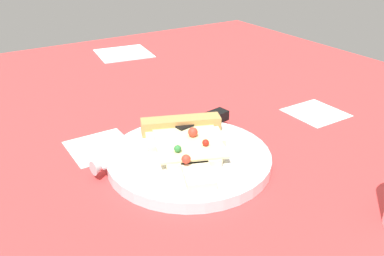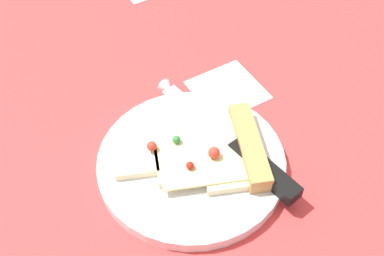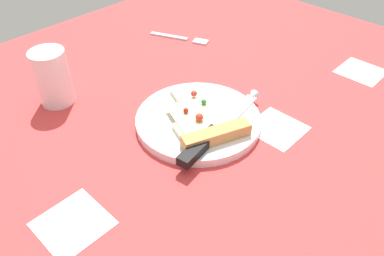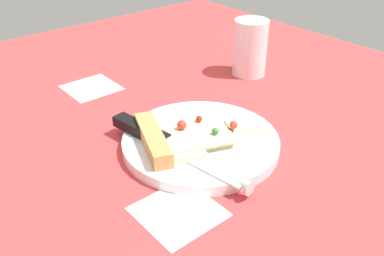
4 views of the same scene
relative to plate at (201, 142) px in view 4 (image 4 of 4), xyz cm
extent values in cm
cube|color=#D13838|center=(-0.53, -8.02, -2.30)|extent=(128.94, 128.94, 3.00)
cube|color=white|center=(8.75, -11.11, -0.90)|extent=(9.00, 9.00, 0.20)
cube|color=white|center=(-1.99, 2.68, -0.90)|extent=(9.00, 9.00, 0.20)
cube|color=white|center=(-28.00, -2.56, -0.90)|extent=(9.00, 9.00, 0.20)
cylinder|color=silver|center=(0.00, 0.00, 0.00)|extent=(22.58, 22.58, 1.60)
cube|color=beige|center=(-1.48, -3.72, 1.30)|extent=(12.44, 9.64, 1.00)
cube|color=beige|center=(0.55, 1.39, 1.30)|extent=(8.76, 7.86, 1.00)
cube|color=beige|center=(2.40, 6.04, 1.30)|extent=(5.27, 6.16, 1.00)
cube|color=#F2E099|center=(-0.37, -0.93, 1.95)|extent=(12.24, 12.69, 0.30)
cube|color=tan|center=(-2.58, -6.51, 1.90)|extent=(12.11, 6.85, 2.20)
sphere|color=red|center=(-1.85, -1.95, 2.79)|extent=(1.39, 1.39, 1.39)
sphere|color=red|center=(2.78, 3.74, 2.70)|extent=(1.20, 1.20, 1.20)
sphere|color=#2D7A38|center=(2.23, 0.73, 2.60)|extent=(1.00, 1.00, 1.00)
sphere|color=#B21E14|center=(-1.86, 1.28, 2.57)|extent=(0.94, 0.94, 0.94)
cube|color=silver|center=(5.73, -4.24, 0.95)|extent=(12.17, 3.84, 0.30)
cone|color=silver|center=(11.66, -3.31, 0.95)|extent=(2.29, 2.29, 2.00)
cube|color=black|center=(-6.12, -6.11, 1.60)|extent=(10.22, 3.73, 1.60)
cylinder|color=white|center=(-13.80, 24.69, 4.60)|extent=(6.58, 6.58, 10.80)
camera|label=1|loc=(25.82, 41.59, 29.07)|focal=38.35mm
camera|label=2|loc=(-30.20, 17.95, 47.49)|focal=45.78mm
camera|label=3|loc=(-39.42, -36.34, 42.72)|focal=35.42mm
camera|label=4|loc=(37.79, -33.47, 32.69)|focal=38.95mm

